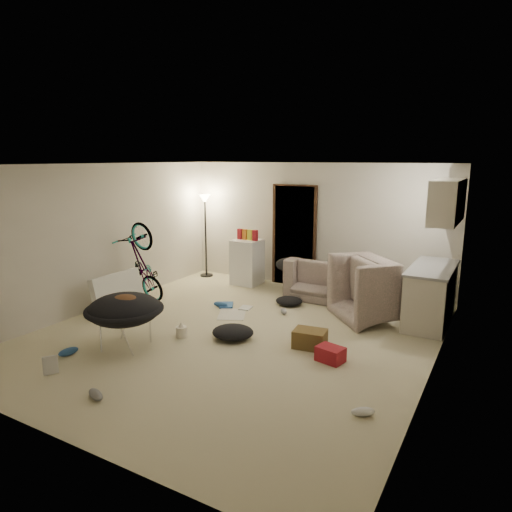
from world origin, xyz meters
The scene contains 38 objects.
floor centered at (0.00, 0.00, -0.01)m, with size 5.50×6.00×0.02m, color beige.
ceiling centered at (0.00, 0.00, 2.51)m, with size 5.50×6.00×0.02m, color white.
wall_back centered at (0.00, 3.01, 1.25)m, with size 5.50×0.02×2.50m, color beige.
wall_front centered at (0.00, -3.01, 1.25)m, with size 5.50×0.02×2.50m, color beige.
wall_left centered at (-2.76, 0.00, 1.25)m, with size 0.02×6.00×2.50m, color beige.
wall_right centered at (2.76, 0.00, 1.25)m, with size 0.02×6.00×2.50m, color beige.
doorway centered at (-0.40, 2.97, 1.02)m, with size 0.85×0.10×2.04m, color black.
door_trim centered at (-0.40, 2.94, 1.02)m, with size 0.97×0.04×2.10m, color #372113.
floor_lamp centered at (-2.40, 2.65, 1.31)m, with size 0.28×0.28×1.81m.
kitchen_counter centered at (2.43, 2.00, 0.44)m, with size 0.60×1.50×0.88m, color beige.
counter_top centered at (2.43, 2.00, 0.90)m, with size 0.64×1.54×0.04m, color gray.
kitchen_uppers centered at (2.56, 2.00, 1.95)m, with size 0.38×1.40×0.65m, color beige.
sofa centered at (0.69, 2.45, 0.27)m, with size 1.83×0.72×0.54m, color #3D443C.
armchair centered at (1.72, 1.86, 0.38)m, with size 1.16×1.01×0.75m, color #3D443C.
bicycle centered at (-2.30, 0.55, 0.40)m, with size 0.53×1.52×0.80m, color black.
book_asset centered at (-1.33, -2.25, 0.01)m, with size 0.18×0.24×0.02m, color maroon.
mini_fridge centered at (-1.28, 2.55, 0.47)m, with size 0.55×0.55×0.93m, color white.
snack_box_0 centered at (-1.45, 2.55, 1.00)m, with size 0.10×0.07×0.30m, color maroon.
snack_box_1 centered at (-1.33, 2.55, 1.00)m, with size 0.10×0.07×0.30m, color #BE6017.
snack_box_2 centered at (-1.21, 2.55, 1.00)m, with size 0.10×0.07×0.30m, color gold.
snack_box_3 centered at (-1.09, 2.55, 1.00)m, with size 0.10×0.07×0.30m, color maroon.
saucer_chair centered at (-1.09, -1.12, 0.45)m, with size 1.07×1.07×0.76m.
hoodie centered at (-1.04, -1.15, 0.66)m, with size 0.48×0.40×0.22m, color #502F1B.
sofa_drape centered at (-0.26, 2.45, 0.54)m, with size 0.56×0.46×0.28m, color black.
tv_box centered at (-2.30, -0.08, 0.34)m, with size 0.12×1.02×0.68m, color silver.
drink_case_a centered at (1.15, 0.13, 0.13)m, with size 0.44×0.32×0.25m, color brown.
drink_case_b centered at (1.56, -0.15, 0.10)m, with size 0.34×0.25×0.20m, color maroon.
juicer centered at (-0.64, -0.46, 0.09)m, with size 0.16×0.16×0.23m.
newspaper centered at (-0.53, 0.75, 0.00)m, with size 0.44×0.58×0.01m, color beige.
book_blue centered at (-0.86, 1.09, 0.02)m, with size 0.24×0.32×0.03m, color #2A5698.
book_white centered at (-0.48, 1.13, 0.01)m, with size 0.19×0.25×0.02m, color silver.
shoe_0 centered at (-0.92, 0.99, 0.05)m, with size 0.27×0.11×0.10m, color #2A5698.
shoe_1 centered at (0.22, 1.21, 0.04)m, with size 0.24×0.10×0.09m, color slate.
shoe_2 centered at (-1.57, -1.70, 0.05)m, with size 0.28×0.11×0.10m, color #2A5698.
shoe_3 centered at (-0.36, -2.31, 0.05)m, with size 0.27×0.11×0.10m, color slate.
shoe_4 centered at (2.30, -1.21, 0.05)m, with size 0.25×0.10×0.09m, color white.
clothes_lump_a centered at (0.05, -0.13, 0.10)m, with size 0.61×0.52×0.20m, color black.
clothes_lump_b centered at (0.10, 1.69, 0.07)m, with size 0.48×0.42×0.15m, color black.
Camera 1 is at (3.41, -5.43, 2.59)m, focal length 32.00 mm.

